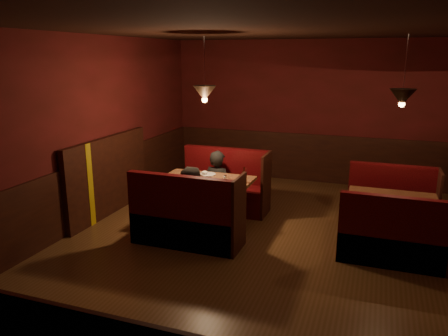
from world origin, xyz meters
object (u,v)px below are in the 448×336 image
(diner_b, at_px, (193,193))
(second_bench_near, at_px, (393,242))
(main_bench_near, at_px, (186,223))
(second_bench_far, at_px, (391,206))
(second_table, at_px, (391,209))
(main_bench_far, at_px, (225,190))
(diner_a, at_px, (218,171))
(main_table, at_px, (207,190))

(diner_b, bearing_deg, second_bench_near, -3.76)
(main_bench_near, relative_size, second_bench_far, 1.17)
(second_table, bearing_deg, main_bench_far, 169.07)
(second_bench_far, bearing_deg, diner_b, -148.41)
(main_bench_near, xyz_separation_m, diner_b, (0.04, 0.16, 0.38))
(main_bench_far, bearing_deg, second_bench_far, 4.23)
(diner_b, bearing_deg, main_bench_far, 83.57)
(second_table, xyz_separation_m, diner_a, (-2.73, 0.35, 0.21))
(main_table, bearing_deg, second_bench_near, -9.08)
(main_table, relative_size, diner_b, 0.97)
(second_table, height_order, diner_a, diner_a)
(main_table, height_order, main_bench_near, main_bench_near)
(main_bench_near, height_order, diner_a, diner_a)
(second_table, relative_size, diner_b, 0.83)
(second_table, relative_size, second_bench_near, 0.90)
(main_bench_near, distance_m, second_table, 2.87)
(second_bench_near, relative_size, diner_b, 0.92)
(main_bench_far, bearing_deg, diner_b, -88.30)
(main_table, bearing_deg, diner_a, 95.19)
(diner_a, bearing_deg, diner_b, 106.92)
(main_bench_far, distance_m, second_bench_far, 2.69)
(main_table, height_order, diner_b, diner_b)
(main_bench_far, height_order, diner_b, diner_b)
(second_bench_near, xyz_separation_m, diner_a, (-2.76, 1.06, 0.41))
(main_bench_far, relative_size, diner_a, 1.09)
(second_bench_far, xyz_separation_m, diner_b, (-2.64, -1.63, 0.42))
(main_bench_near, relative_size, diner_a, 1.09)
(main_bench_far, xyz_separation_m, diner_a, (-0.07, -0.16, 0.37))
(main_table, xyz_separation_m, main_bench_near, (0.01, -0.80, -0.24))
(second_table, distance_m, second_bench_far, 0.74)
(main_bench_far, xyz_separation_m, second_bench_far, (2.69, 0.20, -0.03))
(main_table, relative_size, main_bench_near, 0.91)
(second_table, bearing_deg, main_table, -174.01)
(second_table, bearing_deg, diner_b, -160.75)
(main_bench_far, distance_m, main_bench_near, 1.59)
(second_bench_far, distance_m, diner_b, 3.13)
(main_table, distance_m, second_table, 2.69)
(main_table, xyz_separation_m, second_bench_far, (2.70, 0.99, -0.28))
(main_bench_near, height_order, diner_b, diner_b)
(main_bench_far, bearing_deg, second_table, -10.93)
(diner_a, bearing_deg, second_bench_near, 170.66)
(main_table, height_order, second_bench_near, main_table)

